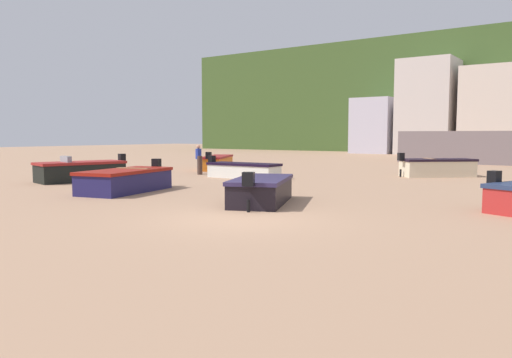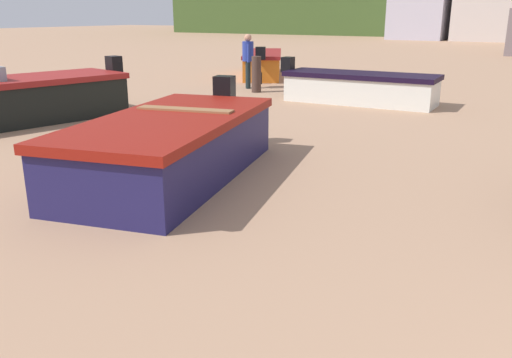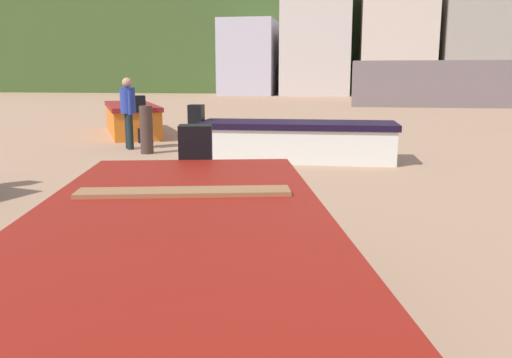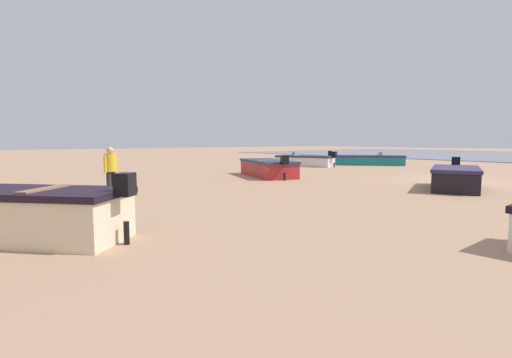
{
  "view_description": "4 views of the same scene",
  "coord_description": "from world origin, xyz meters",
  "px_view_note": "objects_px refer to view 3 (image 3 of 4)",
  "views": [
    {
      "loc": [
        7.74,
        -10.29,
        2.19
      ],
      "look_at": [
        -2.98,
        5.02,
        0.52
      ],
      "focal_mm": 34.79,
      "sensor_mm": 36.0,
      "label": 1
    },
    {
      "loc": [
        -2.59,
        -3.31,
        2.21
      ],
      "look_at": [
        -5.06,
        0.96,
        0.67
      ],
      "focal_mm": 37.42,
      "sensor_mm": 36.0,
      "label": 2
    },
    {
      "loc": [
        -6.27,
        -0.56,
        1.65
      ],
      "look_at": [
        -6.86,
        3.05,
        0.93
      ],
      "focal_mm": 36.99,
      "sensor_mm": 36.0,
      "label": 3
    },
    {
      "loc": [
        -7.34,
        17.52,
        1.82
      ],
      "look_at": [
        1.3,
        10.35,
        0.69
      ],
      "focal_mm": 26.9,
      "sensor_mm": 36.0,
      "label": 4
    }
  ],
  "objects_px": {
    "boat_white_5": "(296,141)",
    "boat_navy_7": "(180,279)",
    "boat_orange_1": "(131,119)",
    "beach_walker_distant": "(128,107)",
    "mooring_post_near_water": "(146,130)"
  },
  "relations": [
    {
      "from": "boat_white_5",
      "to": "boat_navy_7",
      "type": "distance_m",
      "value": 7.51
    },
    {
      "from": "boat_white_5",
      "to": "beach_walker_distant",
      "type": "height_order",
      "value": "beach_walker_distant"
    },
    {
      "from": "boat_white_5",
      "to": "beach_walker_distant",
      "type": "relative_size",
      "value": 2.55
    },
    {
      "from": "boat_orange_1",
      "to": "beach_walker_distant",
      "type": "bearing_deg",
      "value": -95.76
    },
    {
      "from": "boat_orange_1",
      "to": "beach_walker_distant",
      "type": "distance_m",
      "value": 3.44
    },
    {
      "from": "boat_orange_1",
      "to": "mooring_post_near_water",
      "type": "height_order",
      "value": "boat_orange_1"
    },
    {
      "from": "mooring_post_near_water",
      "to": "boat_orange_1",
      "type": "bearing_deg",
      "value": 116.69
    },
    {
      "from": "boat_navy_7",
      "to": "mooring_post_near_water",
      "type": "distance_m",
      "value": 8.54
    },
    {
      "from": "mooring_post_near_water",
      "to": "beach_walker_distant",
      "type": "distance_m",
      "value": 1.02
    },
    {
      "from": "boat_orange_1",
      "to": "boat_white_5",
      "type": "xyz_separation_m",
      "value": [
        5.18,
        -4.2,
        -0.05
      ]
    },
    {
      "from": "boat_navy_7",
      "to": "mooring_post_near_water",
      "type": "bearing_deg",
      "value": -80.68
    },
    {
      "from": "boat_navy_7",
      "to": "beach_walker_distant",
      "type": "height_order",
      "value": "beach_walker_distant"
    },
    {
      "from": "boat_white_5",
      "to": "beach_walker_distant",
      "type": "bearing_deg",
      "value": -106.16
    },
    {
      "from": "boat_white_5",
      "to": "mooring_post_near_water",
      "type": "height_order",
      "value": "boat_white_5"
    },
    {
      "from": "mooring_post_near_water",
      "to": "beach_walker_distant",
      "type": "relative_size",
      "value": 0.64
    }
  ]
}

